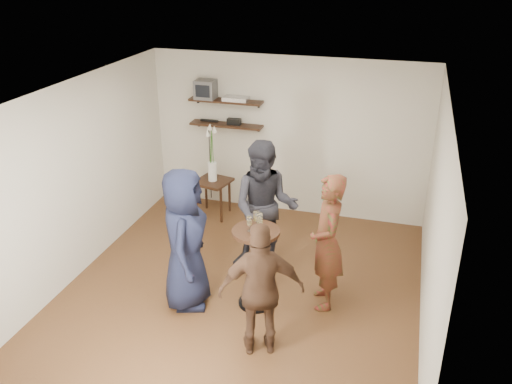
% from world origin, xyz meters
% --- Properties ---
extents(room, '(4.58, 5.08, 2.68)m').
position_xyz_m(room, '(0.00, 0.00, 1.30)').
color(room, '#402214').
rests_on(room, ground).
extents(shelf_upper, '(1.20, 0.25, 0.04)m').
position_xyz_m(shelf_upper, '(-1.00, 2.38, 1.85)').
color(shelf_upper, black).
rests_on(shelf_upper, room).
extents(shelf_lower, '(1.20, 0.25, 0.04)m').
position_xyz_m(shelf_lower, '(-1.00, 2.38, 1.45)').
color(shelf_lower, black).
rests_on(shelf_lower, room).
extents(crt_monitor, '(0.32, 0.30, 0.30)m').
position_xyz_m(crt_monitor, '(-1.33, 2.38, 2.02)').
color(crt_monitor, '#59595B').
rests_on(crt_monitor, shelf_upper).
extents(dvd_deck, '(0.40, 0.24, 0.06)m').
position_xyz_m(dvd_deck, '(-0.83, 2.38, 1.90)').
color(dvd_deck, silver).
rests_on(dvd_deck, shelf_upper).
extents(radio, '(0.22, 0.10, 0.10)m').
position_xyz_m(radio, '(-0.87, 2.38, 1.52)').
color(radio, black).
rests_on(radio, shelf_lower).
extents(power_strip, '(0.30, 0.05, 0.03)m').
position_xyz_m(power_strip, '(-1.31, 2.42, 1.48)').
color(power_strip, black).
rests_on(power_strip, shelf_lower).
extents(side_table, '(0.63, 0.63, 0.63)m').
position_xyz_m(side_table, '(-1.11, 1.95, 0.52)').
color(side_table, black).
rests_on(side_table, room).
extents(vase_lilies, '(0.20, 0.20, 1.00)m').
position_xyz_m(vase_lilies, '(-1.11, 1.95, 0.94)').
color(vase_lilies, white).
rests_on(vase_lilies, side_table).
extents(drinks_table, '(0.57, 0.57, 1.05)m').
position_xyz_m(drinks_table, '(0.26, -0.22, 0.67)').
color(drinks_table, black).
rests_on(drinks_table, room).
extents(wine_glass_fl, '(0.06, 0.06, 0.19)m').
position_xyz_m(wine_glass_fl, '(0.20, -0.27, 1.17)').
color(wine_glass_fl, silver).
rests_on(wine_glass_fl, drinks_table).
extents(wine_glass_fr, '(0.07, 0.07, 0.20)m').
position_xyz_m(wine_glass_fr, '(0.32, -0.26, 1.18)').
color(wine_glass_fr, silver).
rests_on(wine_glass_fr, drinks_table).
extents(wine_glass_bl, '(0.07, 0.07, 0.21)m').
position_xyz_m(wine_glass_bl, '(0.25, -0.16, 1.19)').
color(wine_glass_bl, silver).
rests_on(wine_glass_bl, drinks_table).
extents(wine_glass_br, '(0.07, 0.07, 0.21)m').
position_xyz_m(wine_glass_br, '(0.30, -0.20, 1.19)').
color(wine_glass_br, silver).
rests_on(wine_glass_br, drinks_table).
extents(person_plaid, '(0.59, 0.73, 1.74)m').
position_xyz_m(person_plaid, '(1.07, 0.03, 0.87)').
color(person_plaid, '#A41223').
rests_on(person_plaid, room).
extents(person_dark, '(0.99, 0.82, 1.85)m').
position_xyz_m(person_dark, '(0.14, 0.62, 0.93)').
color(person_dark, black).
rests_on(person_dark, room).
extents(person_navy, '(0.77, 0.99, 1.80)m').
position_xyz_m(person_navy, '(-0.56, -0.43, 0.90)').
color(person_navy, black).
rests_on(person_navy, room).
extents(person_brown, '(0.99, 0.67, 1.56)m').
position_xyz_m(person_brown, '(0.56, -1.02, 0.78)').
color(person_brown, '#452C1D').
rests_on(person_brown, room).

